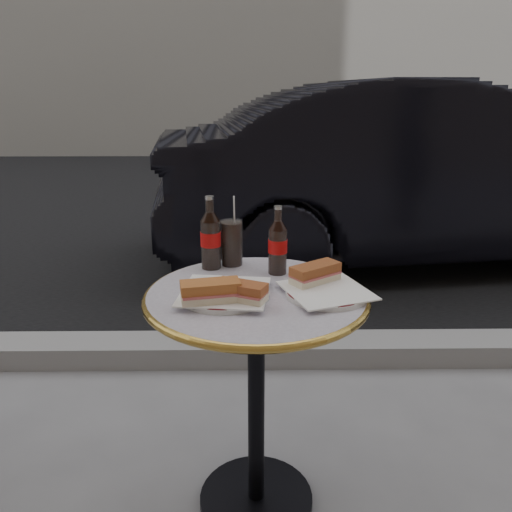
{
  "coord_description": "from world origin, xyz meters",
  "views": [
    {
      "loc": [
        -0.02,
        -1.27,
        1.26
      ],
      "look_at": [
        0.0,
        0.05,
        0.82
      ],
      "focal_mm": 35.0,
      "sensor_mm": 36.0,
      "label": 1
    }
  ],
  "objects_px": {
    "cola_bottle_right": "(278,240)",
    "plate_left": "(225,294)",
    "plate_right": "(326,293)",
    "cola_glass": "(232,243)",
    "bistro_table": "(256,405)",
    "cola_bottle_left": "(210,233)",
    "parked_car": "(426,174)"
  },
  "relations": [
    {
      "from": "cola_bottle_right",
      "to": "plate_left",
      "type": "bearing_deg",
      "value": -129.62
    },
    {
      "from": "plate_left",
      "to": "plate_right",
      "type": "relative_size",
      "value": 1.09
    },
    {
      "from": "plate_left",
      "to": "cola_glass",
      "type": "distance_m",
      "value": 0.27
    },
    {
      "from": "cola_glass",
      "to": "plate_left",
      "type": "bearing_deg",
      "value": -92.28
    },
    {
      "from": "plate_left",
      "to": "cola_bottle_right",
      "type": "distance_m",
      "value": 0.26
    },
    {
      "from": "bistro_table",
      "to": "plate_left",
      "type": "bearing_deg",
      "value": -158.33
    },
    {
      "from": "bistro_table",
      "to": "cola_bottle_left",
      "type": "bearing_deg",
      "value": 124.62
    },
    {
      "from": "cola_bottle_left",
      "to": "cola_bottle_right",
      "type": "distance_m",
      "value": 0.21
    },
    {
      "from": "plate_right",
      "to": "cola_bottle_right",
      "type": "height_order",
      "value": "cola_bottle_right"
    },
    {
      "from": "bistro_table",
      "to": "cola_bottle_right",
      "type": "xyz_separation_m",
      "value": [
        0.07,
        0.15,
        0.47
      ]
    },
    {
      "from": "plate_right",
      "to": "parked_car",
      "type": "distance_m",
      "value": 2.76
    },
    {
      "from": "bistro_table",
      "to": "plate_left",
      "type": "height_order",
      "value": "plate_left"
    },
    {
      "from": "bistro_table",
      "to": "cola_bottle_right",
      "type": "bearing_deg",
      "value": 66.07
    },
    {
      "from": "bistro_table",
      "to": "plate_right",
      "type": "height_order",
      "value": "plate_right"
    },
    {
      "from": "plate_right",
      "to": "plate_left",
      "type": "bearing_deg",
      "value": -178.59
    },
    {
      "from": "plate_left",
      "to": "cola_bottle_right",
      "type": "bearing_deg",
      "value": 50.38
    },
    {
      "from": "cola_bottle_right",
      "to": "parked_car",
      "type": "relative_size",
      "value": 0.05
    },
    {
      "from": "cola_bottle_right",
      "to": "plate_right",
      "type": "bearing_deg",
      "value": -54.85
    },
    {
      "from": "plate_right",
      "to": "cola_bottle_left",
      "type": "relative_size",
      "value": 0.98
    },
    {
      "from": "bistro_table",
      "to": "cola_bottle_left",
      "type": "distance_m",
      "value": 0.54
    },
    {
      "from": "bistro_table",
      "to": "parked_car",
      "type": "xyz_separation_m",
      "value": [
        1.32,
        2.49,
        0.3
      ]
    },
    {
      "from": "bistro_table",
      "to": "cola_glass",
      "type": "bearing_deg",
      "value": 107.94
    },
    {
      "from": "plate_right",
      "to": "cola_glass",
      "type": "height_order",
      "value": "cola_glass"
    },
    {
      "from": "parked_car",
      "to": "cola_glass",
      "type": "bearing_deg",
      "value": 140.84
    },
    {
      "from": "cola_bottle_left",
      "to": "cola_glass",
      "type": "bearing_deg",
      "value": 26.05
    },
    {
      "from": "cola_bottle_right",
      "to": "parked_car",
      "type": "height_order",
      "value": "parked_car"
    },
    {
      "from": "bistro_table",
      "to": "plate_left",
      "type": "distance_m",
      "value": 0.38
    },
    {
      "from": "plate_right",
      "to": "parked_car",
      "type": "xyz_separation_m",
      "value": [
        1.13,
        2.52,
        -0.07
      ]
    },
    {
      "from": "plate_right",
      "to": "cola_glass",
      "type": "xyz_separation_m",
      "value": [
        -0.26,
        0.26,
        0.07
      ]
    },
    {
      "from": "plate_left",
      "to": "parked_car",
      "type": "bearing_deg",
      "value": 60.87
    },
    {
      "from": "plate_right",
      "to": "cola_bottle_right",
      "type": "distance_m",
      "value": 0.24
    },
    {
      "from": "cola_bottle_left",
      "to": "cola_glass",
      "type": "xyz_separation_m",
      "value": [
        0.06,
        0.03,
        -0.04
      ]
    }
  ]
}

